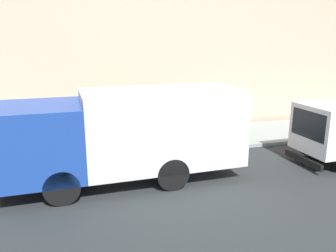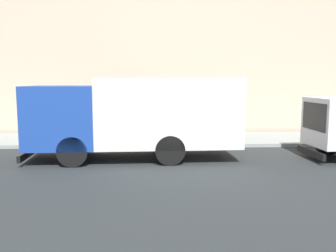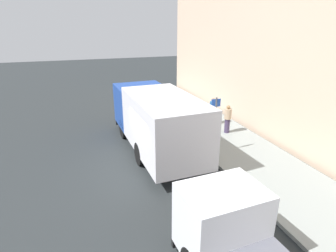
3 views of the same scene
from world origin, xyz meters
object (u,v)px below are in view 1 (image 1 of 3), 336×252
large_utility_truck (128,132)px  pedestrian_standing (65,125)px  pedestrian_walking (99,123)px  traffic_cone_orange (22,151)px  street_sign_post (157,112)px

large_utility_truck → pedestrian_standing: size_ratio=4.76×
large_utility_truck → pedestrian_walking: (4.36, 0.66, -0.72)m
pedestrian_walking → traffic_cone_orange: bearing=-1.3°
large_utility_truck → pedestrian_standing: 4.77m
pedestrian_walking → pedestrian_standing: size_ratio=0.97×
large_utility_truck → traffic_cone_orange: 4.78m
pedestrian_standing → street_sign_post: street_sign_post is taller
large_utility_truck → pedestrian_walking: bearing=6.1°
pedestrian_standing → large_utility_truck: bearing=-99.0°
large_utility_truck → street_sign_post: large_utility_truck is taller
pedestrian_walking → traffic_cone_orange: 3.50m
pedestrian_standing → traffic_cone_orange: 2.21m
pedestrian_walking → traffic_cone_orange: (-1.62, 3.06, -0.53)m
large_utility_truck → traffic_cone_orange: bearing=51.1°
pedestrian_standing → pedestrian_walking: bearing=-30.0°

